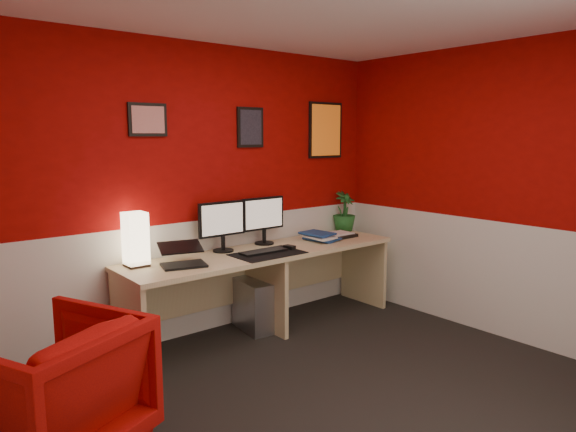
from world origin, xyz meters
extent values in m
cube|color=black|center=(0.00, 0.00, 0.00)|extent=(4.00, 3.50, 0.01)
cube|color=#990907|center=(0.00, 1.75, 1.25)|extent=(4.00, 0.01, 2.50)
cube|color=#990907|center=(2.00, 0.00, 1.25)|extent=(0.01, 3.50, 2.50)
cube|color=silver|center=(0.00, 1.75, 0.50)|extent=(4.00, 0.01, 1.00)
cube|color=silver|center=(2.00, 0.00, 0.50)|extent=(0.01, 3.50, 1.00)
cube|color=#CCB983|center=(0.51, 1.41, 0.36)|extent=(2.60, 0.65, 0.73)
cube|color=#FFE5B2|center=(-0.60, 1.58, 0.93)|extent=(0.16, 0.16, 0.40)
cube|color=black|center=(-0.32, 1.35, 0.84)|extent=(0.38, 0.31, 0.22)
cube|color=black|center=(0.20, 1.60, 1.02)|extent=(0.45, 0.06, 0.58)
cube|color=black|center=(0.66, 1.63, 1.02)|extent=(0.45, 0.06, 0.58)
cube|color=black|center=(0.44, 1.28, 0.73)|extent=(0.60, 0.38, 0.01)
cube|color=black|center=(0.43, 1.33, 0.74)|extent=(0.42, 0.15, 0.02)
cube|color=black|center=(0.70, 1.30, 0.75)|extent=(0.08, 0.11, 0.03)
imported|color=navy|center=(1.08, 1.39, 0.74)|extent=(0.28, 0.34, 0.03)
imported|color=silver|center=(1.04, 1.39, 0.77)|extent=(0.22, 0.29, 0.02)
imported|color=navy|center=(1.04, 1.43, 0.79)|extent=(0.25, 0.32, 0.03)
cube|color=black|center=(1.42, 1.43, 0.74)|extent=(0.35, 0.26, 0.03)
imported|color=#19591E|center=(1.72, 1.63, 0.94)|extent=(0.26, 0.26, 0.42)
cube|color=#99999E|center=(0.43, 1.49, 0.23)|extent=(0.26, 0.47, 0.45)
imported|color=#BD0F0A|center=(-1.50, 0.65, 0.38)|extent=(1.08, 1.10, 0.76)
cube|color=red|center=(-0.39, 1.74, 1.85)|extent=(0.32, 0.02, 0.26)
cube|color=black|center=(0.59, 1.74, 1.80)|extent=(0.28, 0.02, 0.36)
cube|color=orange|center=(1.53, 1.74, 1.78)|extent=(0.44, 0.02, 0.56)
camera|label=1|loc=(-2.18, -2.18, 1.73)|focal=32.53mm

